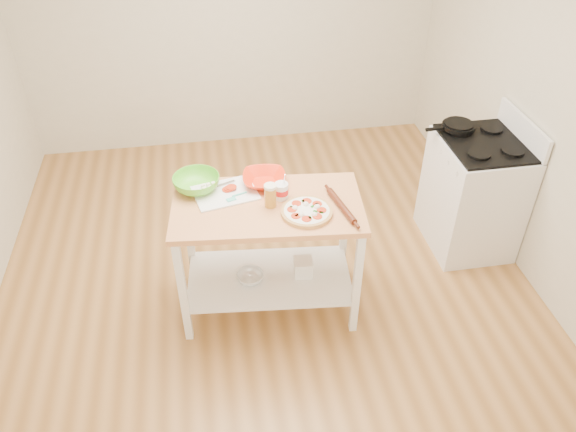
# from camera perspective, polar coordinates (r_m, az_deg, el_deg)

# --- Properties ---
(room_shell) EXTENTS (4.04, 4.54, 2.74)m
(room_shell) POSITION_cam_1_polar(r_m,az_deg,el_deg) (3.52, -2.81, 9.07)
(room_shell) COLOR #A5733D
(room_shell) RESTS_ON ground
(prep_island) EXTENTS (1.28, 0.79, 0.90)m
(prep_island) POSITION_cam_1_polar(r_m,az_deg,el_deg) (3.74, -2.03, -1.86)
(prep_island) COLOR tan
(prep_island) RESTS_ON ground
(gas_stove) EXTENTS (0.60, 0.70, 1.11)m
(gas_stove) POSITION_cam_1_polar(r_m,az_deg,el_deg) (4.66, 18.28, 2.19)
(gas_stove) COLOR silver
(gas_stove) RESTS_ON ground
(skillet) EXTENTS (0.39, 0.25, 0.03)m
(skillet) POSITION_cam_1_polar(r_m,az_deg,el_deg) (4.50, 16.85, 8.74)
(skillet) COLOR black
(skillet) RESTS_ON gas_stove
(pizza) EXTENTS (0.33, 0.33, 0.05)m
(pizza) POSITION_cam_1_polar(r_m,az_deg,el_deg) (3.50, 1.93, 0.48)
(pizza) COLOR tan
(pizza) RESTS_ON prep_island
(cutting_board) EXTENTS (0.45, 0.38, 0.04)m
(cutting_board) POSITION_cam_1_polar(r_m,az_deg,el_deg) (3.70, -6.45, 2.40)
(cutting_board) COLOR white
(cutting_board) RESTS_ON prep_island
(spatula) EXTENTS (0.14, 0.10, 0.01)m
(spatula) POSITION_cam_1_polar(r_m,az_deg,el_deg) (3.65, -5.34, 1.98)
(spatula) COLOR #50CCB7
(spatula) RESTS_ON cutting_board
(knife) EXTENTS (0.25, 0.13, 0.01)m
(knife) POSITION_cam_1_polar(r_m,az_deg,el_deg) (3.73, -7.76, 2.76)
(knife) COLOR silver
(knife) RESTS_ON cutting_board
(orange_bowl) EXTENTS (0.31, 0.31, 0.07)m
(orange_bowl) POSITION_cam_1_polar(r_m,az_deg,el_deg) (3.76, -2.43, 3.73)
(orange_bowl) COLOR red
(orange_bowl) RESTS_ON prep_island
(green_bowl) EXTENTS (0.35, 0.35, 0.10)m
(green_bowl) POSITION_cam_1_polar(r_m,az_deg,el_deg) (3.75, -9.29, 3.33)
(green_bowl) COLOR #5CC32B
(green_bowl) RESTS_ON prep_island
(beer_pint) EXTENTS (0.08, 0.08, 0.16)m
(beer_pint) POSITION_cam_1_polar(r_m,az_deg,el_deg) (3.53, -1.81, 2.11)
(beer_pint) COLOR #B77E29
(beer_pint) RESTS_ON prep_island
(yogurt_tub) EXTENTS (0.09, 0.09, 0.20)m
(yogurt_tub) POSITION_cam_1_polar(r_m,az_deg,el_deg) (3.61, -0.68, 2.57)
(yogurt_tub) COLOR white
(yogurt_tub) RESTS_ON prep_island
(rolling_pin) EXTENTS (0.11, 0.36, 0.04)m
(rolling_pin) POSITION_cam_1_polar(r_m,az_deg,el_deg) (3.55, 5.45, 1.02)
(rolling_pin) COLOR #542413
(rolling_pin) RESTS_ON prep_island
(shelf_glass_bowl) EXTENTS (0.20, 0.20, 0.06)m
(shelf_glass_bowl) POSITION_cam_1_polar(r_m,az_deg,el_deg) (3.97, -3.84, -6.21)
(shelf_glass_bowl) COLOR silver
(shelf_glass_bowl) RESTS_ON prep_island
(shelf_bin) EXTENTS (0.14, 0.14, 0.13)m
(shelf_bin) POSITION_cam_1_polar(r_m,az_deg,el_deg) (3.98, 1.56, -5.23)
(shelf_bin) COLOR white
(shelf_bin) RESTS_ON prep_island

